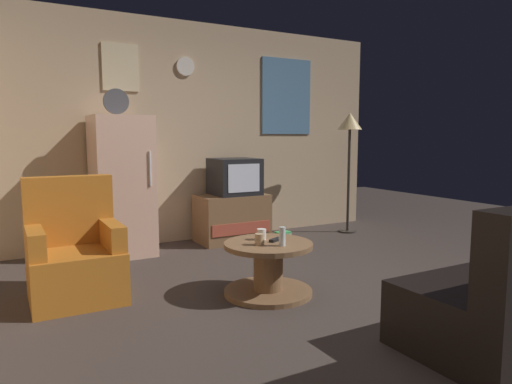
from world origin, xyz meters
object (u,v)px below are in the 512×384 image
coffee_table (268,268)px  remote_control (276,240)px  mug_ceramic_white (262,234)px  tv_stand (232,218)px  mug_ceramic_tan (260,239)px  armchair (74,256)px  fridge (122,186)px  wine_glass (282,236)px  crt_tv (235,177)px  standing_lamp (350,131)px  book_stack (283,234)px

coffee_table → remote_control: 0.24m
mug_ceramic_white → remote_control: mug_ceramic_white is taller
tv_stand → coffee_table: 1.98m
mug_ceramic_tan → armchair: 1.47m
fridge → mug_ceramic_tan: size_ratio=19.67×
wine_glass → crt_tv: bearing=73.7°
fridge → mug_ceramic_white: size_ratio=19.67×
fridge → standing_lamp: (2.92, -0.24, 0.60)m
crt_tv → coffee_table: size_ratio=0.75×
coffee_table → mug_ceramic_white: bearing=87.4°
fridge → wine_glass: (0.76, -2.02, -0.25)m
fridge → tv_stand: size_ratio=2.11×
tv_stand → coffee_table: tv_stand is taller
wine_glass → armchair: bearing=150.0°
mug_ceramic_tan → remote_control: (0.19, 0.06, -0.03)m
tv_stand → coffee_table: size_ratio=1.17×
mug_ceramic_tan → book_stack: mug_ceramic_tan is taller
wine_glass → fridge: bearing=110.6°
tv_stand → armchair: armchair is taller
crt_tv → wine_glass: size_ratio=3.60×
book_stack → armchair: bearing=-157.1°
fridge → standing_lamp: size_ratio=1.11×
mug_ceramic_tan → remote_control: 0.20m
fridge → book_stack: bearing=-2.2°
coffee_table → armchair: 1.55m
tv_stand → wine_glass: 2.12m
coffee_table → mug_ceramic_tan: 0.28m
remote_control → standing_lamp: bearing=12.0°
tv_stand → crt_tv: crt_tv is taller
wine_glass → book_stack: (1.24, 1.95, -0.47)m
crt_tv → book_stack: 1.01m
book_stack → mug_ceramic_white: bearing=-127.2°
mug_ceramic_tan → armchair: armchair is taller
mug_ceramic_tan → mug_ceramic_white: bearing=55.7°
wine_glass → armchair: size_ratio=0.16×
standing_lamp → wine_glass: standing_lamp is taller
tv_stand → mug_ceramic_tan: size_ratio=9.33×
standing_lamp → book_stack: size_ratio=8.44×
standing_lamp → mug_ceramic_white: bearing=-145.5°
armchair → mug_ceramic_tan: bearing=-28.9°
book_stack → remote_control: bearing=-123.8°
standing_lamp → book_stack: standing_lamp is taller
remote_control → wine_glass: bearing=-131.9°
wine_glass → armchair: (-1.43, 0.82, -0.17)m
armchair → mug_ceramic_white: bearing=-21.6°
remote_control → armchair: armchair is taller
standing_lamp → wine_glass: 2.93m
coffee_table → mug_ceramic_white: 0.29m
remote_control → armchair: size_ratio=0.16×
fridge → mug_ceramic_white: fridge is taller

